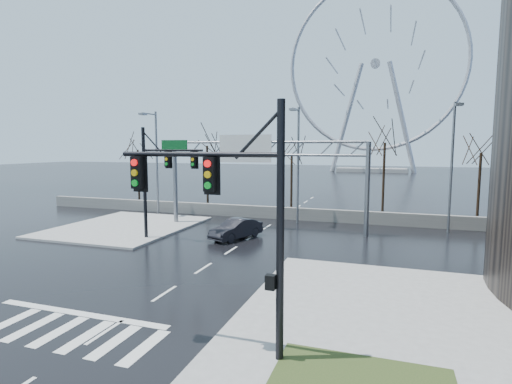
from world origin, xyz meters
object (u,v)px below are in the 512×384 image
at_px(signal_mast_near, 237,205).
at_px(car, 236,229).
at_px(ferris_wheel, 375,71).
at_px(sign_gantry, 259,165).
at_px(signal_mast_far, 158,173).

xyz_separation_m(signal_mast_near, car, (-6.04, 15.27, -4.16)).
height_order(signal_mast_near, ferris_wheel, ferris_wheel).
relative_size(sign_gantry, car, 3.79).
relative_size(sign_gantry, ferris_wheel, 0.32).
bearing_deg(ferris_wheel, signal_mast_far, -97.20).
height_order(sign_gantry, car, sign_gantry).
relative_size(signal_mast_far, ferris_wheel, 0.16).
height_order(signal_mast_far, car, signal_mast_far).
bearing_deg(signal_mast_far, signal_mast_near, -49.74).
distance_m(signal_mast_near, ferris_wheel, 101.29).
xyz_separation_m(signal_mast_near, sign_gantry, (-5.52, 19.00, 0.31)).
xyz_separation_m(ferris_wheel, car, (-5.90, -83.76, -25.42)).
bearing_deg(ferris_wheel, car, -94.03).
height_order(signal_mast_far, ferris_wheel, ferris_wheel).
relative_size(signal_mast_near, ferris_wheel, 0.16).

